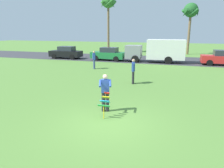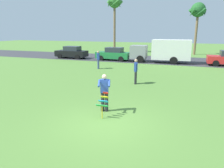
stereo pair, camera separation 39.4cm
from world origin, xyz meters
name	(u,v)px [view 1 (the left image)]	position (x,y,z in m)	size (l,w,h in m)	color
ground_plane	(108,123)	(0.00, 0.00, 0.00)	(120.00, 120.00, 0.00)	#568438
road_strip	(159,60)	(0.00, 20.06, 0.01)	(120.00, 8.00, 0.01)	#38383D
person_kite_flyer	(105,91)	(-0.55, 1.22, 0.95)	(0.69, 0.76, 1.73)	#26262B
kite_held	(105,102)	(-0.34, 0.58, 0.68)	(0.52, 0.65, 1.04)	red
parked_car_black	(66,53)	(-11.86, 17.66, 0.77)	(4.22, 1.88, 1.60)	black
parked_car_green	(108,54)	(-5.95, 17.66, 0.77)	(4.24, 1.92, 1.60)	#1E7238
parked_truck_grey_van	(158,50)	(0.14, 17.66, 1.41)	(6.77, 2.28, 2.62)	gray
parked_car_red	(222,58)	(6.87, 17.66, 0.77)	(4.25, 1.93, 1.60)	red
palm_tree_left_near	(108,4)	(-9.06, 26.95, 7.74)	(2.58, 2.71, 9.22)	brown
palm_tree_right_near	(191,12)	(3.61, 27.99, 6.28)	(2.58, 2.71, 7.63)	brown
person_walker_near	(133,70)	(-0.46, 6.78, 0.93)	(0.28, 0.56, 1.73)	#26262B
person_walker_far	(94,59)	(-5.31, 11.46, 0.93)	(0.38, 0.49, 1.73)	#384772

